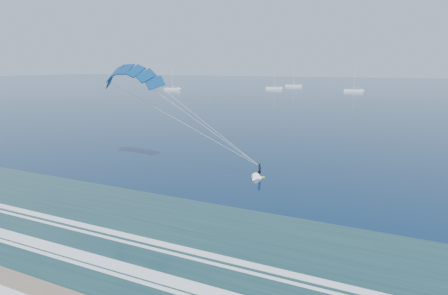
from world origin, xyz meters
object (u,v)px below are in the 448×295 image
sailboat_2 (294,86)px  kitesurfer_rig (193,118)px  sailboat_0 (172,89)px  sailboat_1 (274,88)px  sailboat_3 (354,90)px

sailboat_2 → kitesurfer_rig: bearing=-76.4°
sailboat_0 → sailboat_2: bearing=51.8°
sailboat_0 → sailboat_1: (46.17, 31.83, 0.00)m
sailboat_0 → sailboat_2: (48.37, 61.56, 0.01)m
kitesurfer_rig → sailboat_2: 209.51m
kitesurfer_rig → sailboat_1: kitesurfer_rig is taller
sailboat_1 → sailboat_0: bearing=-145.4°
sailboat_1 → sailboat_3: size_ratio=0.98×
sailboat_0 → sailboat_1: size_ratio=0.99×
sailboat_0 → sailboat_3: 93.87m
sailboat_3 → sailboat_2: bearing=141.5°
sailboat_1 → sailboat_2: sailboat_2 is taller
kitesurfer_rig → sailboat_1: 181.38m
kitesurfer_rig → sailboat_2: kitesurfer_rig is taller
sailboat_2 → sailboat_3: 52.26m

